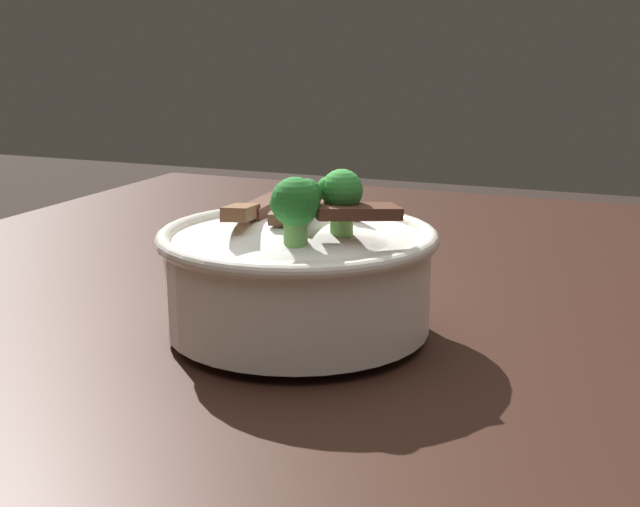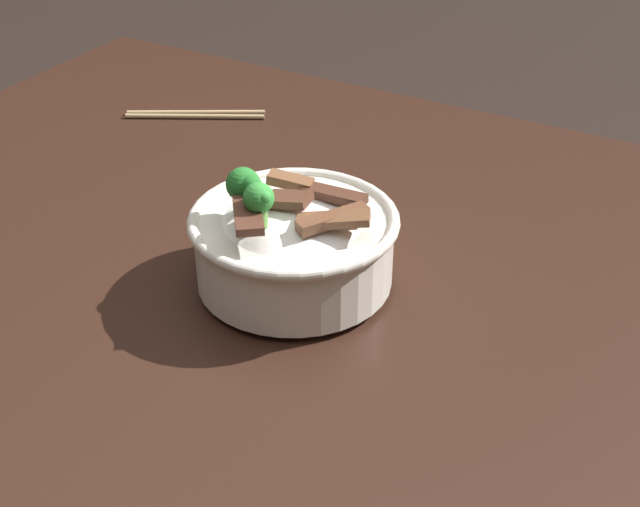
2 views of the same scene
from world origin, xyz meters
name	(u,v)px [view 2 (image 2 of 2)]	position (x,y,z in m)	size (l,w,h in m)	color
dining_table	(292,356)	(0.00, 0.00, 0.65)	(1.34, 1.06, 0.75)	black
rice_bowl	(294,239)	(0.01, 0.00, 0.81)	(0.22, 0.22, 0.14)	silver
chopsticks_pair	(195,114)	(-0.34, 0.30, 0.76)	(0.19, 0.12, 0.01)	tan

